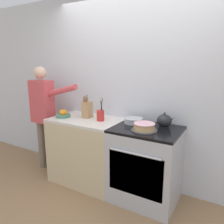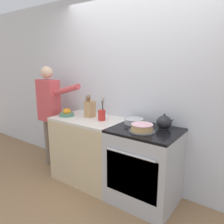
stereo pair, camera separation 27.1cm
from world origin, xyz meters
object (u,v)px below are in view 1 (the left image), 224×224
object	(u,v)px
stove_range	(145,164)
mixing_bowl	(134,120)
layer_cake	(144,127)
tea_kettle	(164,121)
knife_block	(87,109)
utensil_crock	(101,115)
person_baker	(43,110)
fruit_bowl	(63,114)

from	to	relation	value
stove_range	mixing_bowl	size ratio (longest dim) A/B	3.74
layer_cake	tea_kettle	world-z (taller)	tea_kettle
knife_block	layer_cake	bearing A→B (deg)	-9.97
stove_range	layer_cake	xyz separation A→B (m)	(0.01, -0.09, 0.50)
tea_kettle	knife_block	bearing A→B (deg)	-174.35
layer_cake	mixing_bowl	size ratio (longest dim) A/B	1.21
tea_kettle	utensil_crock	xyz separation A→B (m)	(-0.81, -0.15, 0.00)
knife_block	person_baker	world-z (taller)	person_baker
tea_kettle	utensil_crock	world-z (taller)	utensil_crock
stove_range	tea_kettle	xyz separation A→B (m)	(0.16, 0.17, 0.53)
tea_kettle	fruit_bowl	size ratio (longest dim) A/B	1.05
knife_block	person_baker	distance (m)	0.77
layer_cake	person_baker	xyz separation A→B (m)	(-1.67, 0.06, 0.00)
stove_range	knife_block	bearing A→B (deg)	175.78
layer_cake	utensil_crock	xyz separation A→B (m)	(-0.66, 0.12, 0.04)
layer_cake	knife_block	size ratio (longest dim) A/B	0.92
stove_range	fruit_bowl	bearing A→B (deg)	-176.09
layer_cake	person_baker	size ratio (longest dim) A/B	0.18
knife_block	fruit_bowl	bearing A→B (deg)	-154.15
tea_kettle	layer_cake	bearing A→B (deg)	-119.44
layer_cake	fruit_bowl	world-z (taller)	fruit_bowl
mixing_bowl	person_baker	distance (m)	1.45
fruit_bowl	mixing_bowl	bearing A→B (deg)	11.95
layer_cake	utensil_crock	world-z (taller)	utensil_crock
knife_block	utensil_crock	distance (m)	0.26
stove_range	utensil_crock	size ratio (longest dim) A/B	2.79
stove_range	layer_cake	size ratio (longest dim) A/B	3.09
person_baker	utensil_crock	bearing A→B (deg)	5.64
layer_cake	fruit_bowl	bearing A→B (deg)	179.51
stove_range	person_baker	distance (m)	1.74
tea_kettle	person_baker	distance (m)	1.83
stove_range	person_baker	xyz separation A→B (m)	(-1.66, -0.03, 0.50)
stove_range	knife_block	distance (m)	1.07
utensil_crock	layer_cake	bearing A→B (deg)	-9.87
utensil_crock	fruit_bowl	distance (m)	0.57
layer_cake	knife_block	xyz separation A→B (m)	(-0.91, 0.16, 0.07)
knife_block	mixing_bowl	bearing A→B (deg)	4.99
layer_cake	utensil_crock	size ratio (longest dim) A/B	0.91
tea_kettle	knife_block	size ratio (longest dim) A/B	0.67
tea_kettle	fruit_bowl	world-z (taller)	tea_kettle
layer_cake	mixing_bowl	world-z (taller)	layer_cake
stove_range	tea_kettle	world-z (taller)	tea_kettle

